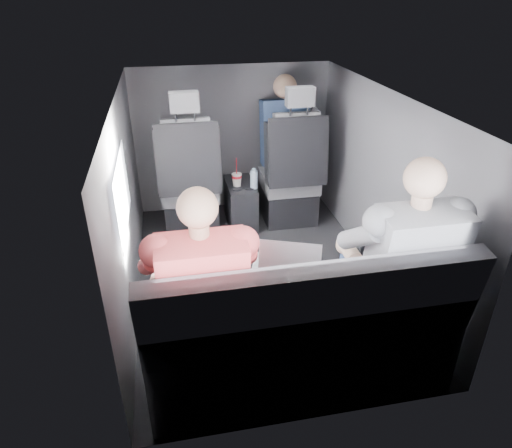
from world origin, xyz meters
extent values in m
plane|color=black|center=(0.00, 0.00, 0.00)|extent=(2.60, 2.60, 0.00)
plane|color=#B2B2AD|center=(0.00, 0.00, 1.35)|extent=(2.60, 2.60, 0.00)
cube|color=#56565B|center=(-0.90, 0.00, 0.68)|extent=(0.02, 2.60, 1.35)
cube|color=#56565B|center=(0.90, 0.00, 0.68)|extent=(0.02, 2.60, 1.35)
cube|color=#56565B|center=(0.00, 1.30, 0.68)|extent=(1.80, 0.02, 1.35)
cube|color=#56565B|center=(0.00, -1.30, 0.68)|extent=(1.80, 0.02, 1.35)
cube|color=white|center=(-0.88, -0.30, 0.90)|extent=(0.02, 0.75, 0.42)
cube|color=black|center=(0.45, 0.67, 0.80)|extent=(0.35, 0.11, 0.59)
cube|color=black|center=(-0.45, 0.92, 0.15)|extent=(0.46, 0.48, 0.30)
cube|color=#56565B|center=(-0.45, 0.90, 0.38)|extent=(0.48, 0.46, 0.14)
cube|color=#56565B|center=(-0.45, 0.70, 0.75)|extent=(0.38, 0.18, 0.61)
cube|color=black|center=(-0.67, 0.70, 0.72)|extent=(0.08, 0.21, 0.53)
cube|color=black|center=(-0.23, 0.70, 0.72)|extent=(0.08, 0.21, 0.53)
cube|color=black|center=(-0.45, 0.64, 0.74)|extent=(0.50, 0.11, 0.58)
cube|color=#56565B|center=(-0.45, 0.66, 1.19)|extent=(0.22, 0.10, 0.15)
cube|color=black|center=(0.45, 0.92, 0.15)|extent=(0.46, 0.48, 0.30)
cube|color=#56565B|center=(0.45, 0.90, 0.38)|extent=(0.48, 0.46, 0.14)
cube|color=#56565B|center=(0.45, 0.70, 0.75)|extent=(0.38, 0.18, 0.61)
cube|color=black|center=(0.23, 0.70, 0.72)|extent=(0.08, 0.21, 0.53)
cube|color=black|center=(0.67, 0.70, 0.72)|extent=(0.08, 0.21, 0.53)
cube|color=black|center=(0.45, 0.64, 0.74)|extent=(0.50, 0.11, 0.58)
cube|color=#56565B|center=(0.45, 0.66, 1.19)|extent=(0.22, 0.10, 0.15)
cube|color=black|center=(0.00, 0.88, 0.20)|extent=(0.24, 0.48, 0.40)
cylinder|color=black|center=(-0.05, 0.76, 0.41)|extent=(0.09, 0.09, 0.01)
cylinder|color=black|center=(0.06, 0.76, 0.41)|extent=(0.09, 0.09, 0.01)
cube|color=#56565B|center=(0.00, -1.02, 0.23)|extent=(1.60, 0.50, 0.45)
cube|color=#56565B|center=(0.00, -1.25, 0.68)|extent=(1.60, 0.17, 0.47)
cylinder|color=red|center=(-0.04, 0.82, 0.50)|extent=(0.09, 0.09, 0.02)
cylinder|color=white|center=(-0.04, 0.82, 0.52)|extent=(0.09, 0.09, 0.01)
cylinder|color=red|center=(-0.04, 0.82, 0.59)|extent=(0.01, 0.01, 0.14)
cylinder|color=#B1D1F0|center=(0.10, 0.76, 0.48)|extent=(0.06, 0.06, 0.16)
cylinder|color=#B1D1F0|center=(0.10, 0.76, 0.57)|extent=(0.04, 0.04, 0.02)
cube|color=white|center=(-0.54, -0.70, 0.59)|extent=(0.39, 0.35, 0.02)
cube|color=silver|center=(-0.54, -0.71, 0.60)|extent=(0.30, 0.22, 0.00)
cube|color=white|center=(-0.54, -0.63, 0.60)|extent=(0.11, 0.09, 0.00)
cube|color=white|center=(-0.54, -0.85, 0.71)|extent=(0.33, 0.19, 0.23)
cube|color=white|center=(-0.54, -0.84, 0.71)|extent=(0.29, 0.16, 0.20)
cube|color=silver|center=(-0.04, -0.76, 0.59)|extent=(0.38, 0.33, 0.02)
cube|color=silver|center=(-0.04, -0.77, 0.60)|extent=(0.29, 0.21, 0.00)
cube|color=silver|center=(-0.04, -0.69, 0.60)|extent=(0.11, 0.08, 0.00)
cube|color=silver|center=(-0.04, -0.90, 0.70)|extent=(0.32, 0.18, 0.21)
cube|color=white|center=(-0.04, -0.89, 0.70)|extent=(0.28, 0.15, 0.18)
cube|color=black|center=(0.53, -0.74, 0.59)|extent=(0.36, 0.32, 0.02)
cube|color=black|center=(0.53, -0.75, 0.60)|extent=(0.27, 0.21, 0.00)
cube|color=black|center=(0.53, -0.68, 0.60)|extent=(0.10, 0.08, 0.00)
cube|color=black|center=(0.53, -0.87, 0.69)|extent=(0.29, 0.20, 0.20)
cube|color=white|center=(0.53, -0.86, 0.69)|extent=(0.25, 0.16, 0.17)
cube|color=#333438|center=(-0.61, -0.90, 0.51)|extent=(0.15, 0.44, 0.13)
cube|color=#333438|center=(-0.39, -0.90, 0.51)|extent=(0.15, 0.44, 0.13)
cube|color=#333438|center=(-0.61, -0.67, 0.23)|extent=(0.13, 0.13, 0.45)
cube|color=#333438|center=(-0.39, -0.67, 0.23)|extent=(0.13, 0.13, 0.45)
cube|color=#E35D4B|center=(-0.50, -1.10, 0.76)|extent=(0.40, 0.27, 0.54)
sphere|color=tan|center=(-0.50, -1.07, 1.15)|extent=(0.18, 0.18, 0.18)
cylinder|color=tan|center=(-0.70, -0.82, 0.67)|extent=(0.11, 0.28, 0.12)
cylinder|color=tan|center=(-0.30, -0.82, 0.67)|extent=(0.11, 0.28, 0.12)
cube|color=navy|center=(0.42, -0.90, 0.52)|extent=(0.16, 0.47, 0.14)
cube|color=navy|center=(0.66, -0.90, 0.52)|extent=(0.16, 0.47, 0.14)
cube|color=navy|center=(0.42, -0.65, 0.23)|extent=(0.14, 0.14, 0.45)
cube|color=navy|center=(0.66, -0.65, 0.23)|extent=(0.14, 0.14, 0.45)
cube|color=gray|center=(0.54, -1.10, 0.78)|extent=(0.43, 0.29, 0.58)
sphere|color=beige|center=(0.54, -1.07, 1.20)|extent=(0.19, 0.19, 0.19)
cylinder|color=beige|center=(0.33, -0.82, 0.69)|extent=(0.12, 0.30, 0.13)
cylinder|color=beige|center=(0.75, -0.82, 0.69)|extent=(0.12, 0.30, 0.13)
cube|color=navy|center=(0.44, 1.08, 0.78)|extent=(0.41, 0.27, 0.60)
sphere|color=tan|center=(0.44, 1.10, 1.18)|extent=(0.21, 0.21, 0.21)
cube|color=navy|center=(0.44, 1.14, 0.49)|extent=(0.35, 0.41, 0.12)
camera|label=1|loc=(-0.59, -2.81, 1.99)|focal=32.00mm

